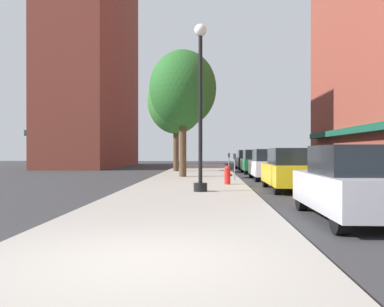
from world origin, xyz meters
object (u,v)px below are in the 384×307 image
(lamppost, at_px, (200,104))
(car_silver, at_px, (354,184))
(parking_meter_far, at_px, (229,161))
(car_white, at_px, (269,165))
(tree_near, at_px, (176,101))
(car_yellow, at_px, (291,170))
(car_black, at_px, (247,160))
(tree_mid, at_px, (183,89))
(car_green, at_px, (255,162))
(fire_hydrant, at_px, (228,175))
(parking_meter_near, at_px, (235,163))

(lamppost, relative_size, car_silver, 1.37)
(parking_meter_far, relative_size, car_white, 0.30)
(tree_near, relative_size, car_yellow, 1.72)
(parking_meter_far, height_order, car_yellow, car_yellow)
(tree_near, bearing_deg, parking_meter_far, -40.29)
(tree_near, height_order, car_yellow, tree_near)
(car_silver, xyz_separation_m, car_white, (0.00, 13.55, 0.00))
(car_black, bearing_deg, car_white, -90.28)
(parking_meter_far, distance_m, car_white, 4.72)
(lamppost, relative_size, car_yellow, 1.37)
(tree_near, relative_size, tree_mid, 1.04)
(car_silver, relative_size, car_yellow, 1.00)
(car_white, xyz_separation_m, car_green, (0.00, 6.86, 0.00))
(car_silver, bearing_deg, lamppost, 121.38)
(car_silver, xyz_separation_m, car_green, (0.00, 20.41, 0.00))
(car_black, bearing_deg, fire_hydrant, -97.92)
(lamppost, distance_m, fire_hydrant, 4.39)
(car_yellow, xyz_separation_m, car_black, (0.00, 19.51, 0.00))
(car_yellow, bearing_deg, car_silver, -91.13)
(lamppost, distance_m, car_silver, 6.91)
(fire_hydrant, distance_m, car_silver, 9.10)
(parking_meter_near, relative_size, parking_meter_far, 1.00)
(car_green, height_order, car_black, same)
(parking_meter_near, xyz_separation_m, car_silver, (1.95, -11.45, -0.14))
(car_silver, bearing_deg, parking_meter_far, 95.00)
(lamppost, bearing_deg, fire_hydrant, 71.80)
(tree_mid, bearing_deg, car_silver, -71.77)
(car_black, bearing_deg, lamppost, -99.62)
(parking_meter_far, relative_size, car_silver, 0.30)
(car_yellow, height_order, car_white, same)
(lamppost, distance_m, tree_near, 15.76)
(tree_mid, bearing_deg, car_green, 52.76)
(fire_hydrant, height_order, car_silver, car_silver)
(tree_mid, bearing_deg, tree_near, 97.91)
(tree_mid, distance_m, car_green, 8.83)
(lamppost, distance_m, car_yellow, 4.58)
(car_black, bearing_deg, parking_meter_near, -97.56)
(lamppost, height_order, parking_meter_near, lamppost)
(tree_mid, bearing_deg, fire_hydrant, -67.35)
(parking_meter_near, xyz_separation_m, car_yellow, (1.95, -4.25, -0.14))
(tree_mid, relative_size, car_white, 1.65)
(fire_hydrant, height_order, parking_meter_near, parking_meter_near)
(lamppost, height_order, car_white, lamppost)
(car_silver, distance_m, car_white, 13.55)
(fire_hydrant, distance_m, car_black, 18.11)
(car_silver, height_order, car_green, same)
(car_yellow, distance_m, car_white, 6.35)
(tree_mid, distance_m, car_yellow, 9.46)
(tree_mid, bearing_deg, car_white, -8.39)
(parking_meter_far, distance_m, tree_mid, 6.10)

